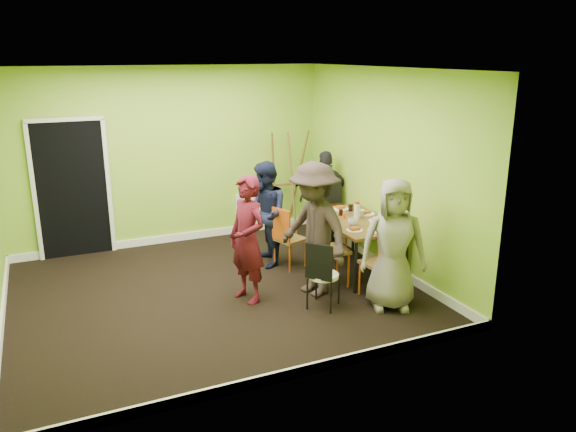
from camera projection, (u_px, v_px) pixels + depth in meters
name	position (u px, v px, depth m)	size (l,w,h in m)	color
ground	(216.00, 292.00, 7.26)	(5.00, 5.00, 0.00)	black
room_walls	(210.00, 218.00, 7.01)	(5.04, 4.54, 2.82)	#83BB30
dining_table	(355.00, 223.00, 7.81)	(0.90, 1.50, 0.75)	black
chair_left_far	(286.00, 234.00, 7.95)	(0.47, 0.47, 0.89)	#DC5814
chair_left_near	(325.00, 243.00, 7.34)	(0.48, 0.47, 1.04)	#DC5814
chair_back_end	(327.00, 197.00, 8.82)	(0.52, 0.60, 1.13)	#DC5814
chair_front_end	(384.00, 258.00, 6.92)	(0.45, 0.45, 0.97)	#DC5814
chair_bentwood	(322.00, 272.00, 6.67)	(0.47, 0.47, 0.85)	black
easel	(288.00, 182.00, 9.55)	(0.70, 0.66, 1.74)	brown
plate_near_left	(321.00, 214.00, 8.03)	(0.25, 0.25, 0.01)	white
plate_near_right	(355.00, 230.00, 7.31)	(0.22, 0.22, 0.01)	white
plate_far_back	(340.00, 209.00, 8.31)	(0.25, 0.25, 0.01)	white
plate_far_front	(378.00, 230.00, 7.30)	(0.26, 0.26, 0.01)	white
plate_wall_back	(365.00, 214.00, 8.05)	(0.27, 0.27, 0.01)	white
plate_wall_front	(377.00, 221.00, 7.72)	(0.23, 0.23, 0.01)	white
thermos	(357.00, 211.00, 7.79)	(0.07, 0.07, 0.22)	white
blue_bottle	(384.00, 218.00, 7.52)	(0.08, 0.08, 0.19)	#1641A9
orange_bottle	(344.00, 216.00, 7.83)	(0.04, 0.04, 0.07)	#DC5814
glass_mid	(341.00, 212.00, 7.98)	(0.06, 0.06, 0.09)	black
glass_back	(351.00, 208.00, 8.20)	(0.07, 0.07, 0.10)	black
glass_front	(381.00, 224.00, 7.46)	(0.06, 0.06, 0.09)	black
cup_a	(353.00, 222.00, 7.50)	(0.13, 0.13, 0.10)	white
cup_b	(361.00, 213.00, 7.94)	(0.10, 0.10, 0.09)	white
person_standing	(247.00, 239.00, 6.83)	(0.58, 0.38, 1.58)	#4F0D1A
person_left_far	(265.00, 214.00, 8.00)	(0.74, 0.57, 1.52)	#131831
person_left_near	(314.00, 229.00, 7.01)	(1.11, 0.64, 1.71)	#2C211D
person_back_end	(326.00, 197.00, 9.01)	(0.87, 0.36, 1.49)	#232227
person_front_end	(393.00, 245.00, 6.63)	(0.78, 0.51, 1.60)	gray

